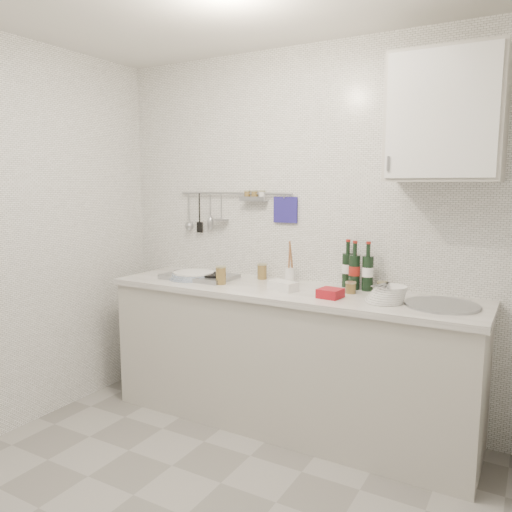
{
  "coord_description": "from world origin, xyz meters",
  "views": [
    {
      "loc": [
        1.39,
        -1.74,
        1.59
      ],
      "look_at": [
        -0.12,
        0.9,
        1.15
      ],
      "focal_mm": 35.0,
      "sensor_mm": 36.0,
      "label": 1
    }
  ],
  "objects": [
    {
      "name": "utensil_crock",
      "position": [
        -0.06,
        1.26,
        0.99
      ],
      "size": [
        0.07,
        0.07,
        0.29
      ],
      "rotation": [
        0.0,
        0.0,
        -0.18
      ],
      "color": "white",
      "rests_on": "counter"
    },
    {
      "name": "jar_d",
      "position": [
        -0.45,
        1.0,
        0.98
      ],
      "size": [
        0.07,
        0.07,
        0.12
      ],
      "rotation": [
        0.0,
        0.0,
        -0.23
      ],
      "color": "brown",
      "rests_on": "counter"
    },
    {
      "name": "jar_b",
      "position": [
        0.56,
        1.28,
        0.96
      ],
      "size": [
        0.06,
        0.06,
        0.07
      ],
      "rotation": [
        0.0,
        0.0,
        -0.18
      ],
      "color": "brown",
      "rests_on": "counter"
    },
    {
      "name": "wall_cabinet",
      "position": [
        0.9,
        1.22,
        1.95
      ],
      "size": [
        0.6,
        0.38,
        0.7
      ],
      "color": "#B4B0A6",
      "rests_on": "back_wall"
    },
    {
      "name": "jar_c",
      "position": [
        0.4,
        1.16,
        0.96
      ],
      "size": [
        0.07,
        0.07,
        0.07
      ],
      "rotation": [
        0.0,
        0.0,
        -0.11
      ],
      "color": "brown",
      "rests_on": "counter"
    },
    {
      "name": "wine_bottles",
      "position": [
        0.39,
        1.31,
        1.07
      ],
      "size": [
        0.22,
        0.13,
        0.31
      ],
      "rotation": [
        0.0,
        0.0,
        -0.34
      ],
      "color": "black",
      "rests_on": "counter"
    },
    {
      "name": "strawberry_punnet",
      "position": [
        0.34,
        0.99,
        0.95
      ],
      "size": [
        0.14,
        0.14,
        0.05
      ],
      "primitive_type": "cube",
      "rotation": [
        0.0,
        0.0,
        -0.1
      ],
      "color": "#AA1212",
      "rests_on": "counter"
    },
    {
      "name": "plate_stack_sink",
      "position": [
        0.66,
        1.04,
        0.97
      ],
      "size": [
        0.23,
        0.22,
        0.1
      ],
      "rotation": [
        0.0,
        0.0,
        -0.04
      ],
      "color": "white",
      "rests_on": "counter"
    },
    {
      "name": "wall_rail",
      "position": [
        -0.6,
        1.37,
        1.43
      ],
      "size": [
        0.98,
        0.09,
        0.34
      ],
      "color": "#93969B",
      "rests_on": "back_wall"
    },
    {
      "name": "back_wall",
      "position": [
        0.0,
        1.4,
        1.25
      ],
      "size": [
        3.0,
        0.02,
        2.5
      ],
      "primitive_type": "cube",
      "color": "silver",
      "rests_on": "floor"
    },
    {
      "name": "plate_stack_hob",
      "position": [
        -0.73,
        1.06,
        0.95
      ],
      "size": [
        0.32,
        0.31,
        0.05
      ],
      "rotation": [
        0.0,
        0.0,
        0.28
      ],
      "color": "#476BA1",
      "rests_on": "counter"
    },
    {
      "name": "butter_dish",
      "position": [
        -0.0,
        1.04,
        0.95
      ],
      "size": [
        0.21,
        0.15,
        0.06
      ],
      "primitive_type": "cube",
      "rotation": [
        0.0,
        0.0,
        -0.32
      ],
      "color": "white",
      "rests_on": "counter"
    },
    {
      "name": "jar_a",
      "position": [
        -0.3,
        1.3,
        0.98
      ],
      "size": [
        0.07,
        0.07,
        0.11
      ],
      "rotation": [
        0.0,
        0.0,
        0.05
      ],
      "color": "brown",
      "rests_on": "counter"
    },
    {
      "name": "counter",
      "position": [
        0.01,
        1.1,
        0.43
      ],
      "size": [
        2.44,
        0.64,
        0.96
      ],
      "color": "#B4B0A6",
      "rests_on": "floor"
    }
  ]
}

